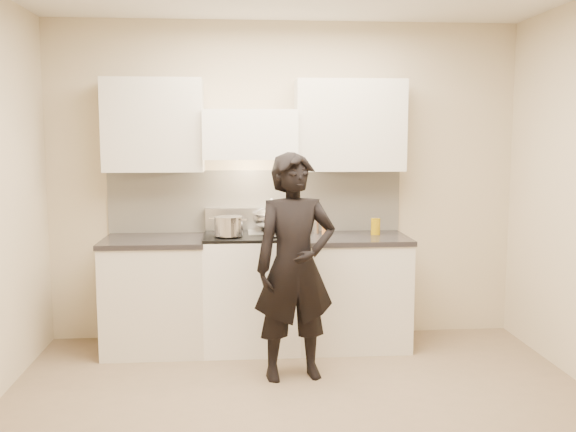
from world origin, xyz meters
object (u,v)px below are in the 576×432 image
Objects in this scene: counter_right at (351,290)px; utensil_crock at (313,223)px; wok at (273,218)px; person at (295,267)px; stove at (251,290)px.

counter_right is 3.36× the size of utensil_crock.
wok is 0.27× the size of person.
stove is at bearing -162.22° from utensil_crock.
counter_right is (0.83, 0.00, -0.01)m from stove.
person is at bearing -104.95° from utensil_crock.
stove is at bearing -142.92° from wok.
person is (-0.23, -0.88, -0.19)m from utensil_crock.
utensil_crock is at bearing 150.30° from counter_right.
utensil_crock is (-0.30, 0.17, 0.54)m from counter_right.
wok is (-0.64, 0.14, 0.59)m from counter_right.
person is (0.30, -0.71, 0.34)m from stove.
counter_right is at bearing -29.70° from utensil_crock.
stove is 0.83m from counter_right.
person is (-0.53, -0.71, 0.35)m from counter_right.
wok is 1.61× the size of utensil_crock.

